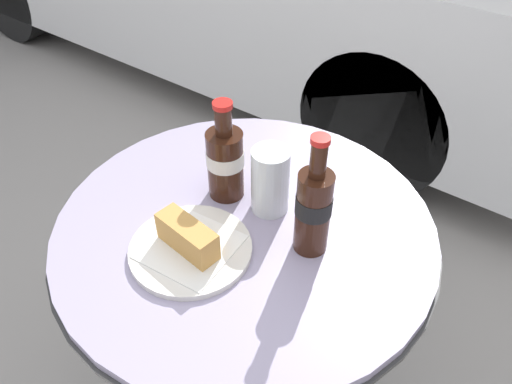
{
  "coord_description": "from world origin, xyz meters",
  "views": [
    {
      "loc": [
        0.42,
        -0.53,
        1.38
      ],
      "look_at": [
        0.0,
        0.04,
        0.76
      ],
      "focal_mm": 35.0,
      "sensor_mm": 36.0,
      "label": 1
    }
  ],
  "objects_px": {
    "cola_bottle_left": "(313,208)",
    "lunch_plate_near": "(190,245)",
    "cola_bottle_right": "(225,160)",
    "bistro_table": "(246,279)",
    "drinking_glass": "(270,183)"
  },
  "relations": [
    {
      "from": "cola_bottle_left",
      "to": "lunch_plate_near",
      "type": "bearing_deg",
      "value": -139.41
    },
    {
      "from": "cola_bottle_right",
      "to": "lunch_plate_near",
      "type": "xyz_separation_m",
      "value": [
        0.05,
        -0.16,
        -0.06
      ]
    },
    {
      "from": "cola_bottle_right",
      "to": "lunch_plate_near",
      "type": "distance_m",
      "value": 0.18
    },
    {
      "from": "cola_bottle_left",
      "to": "cola_bottle_right",
      "type": "distance_m",
      "value": 0.21
    },
    {
      "from": "cola_bottle_right",
      "to": "lunch_plate_near",
      "type": "relative_size",
      "value": 0.96
    },
    {
      "from": "bistro_table",
      "to": "drinking_glass",
      "type": "bearing_deg",
      "value": 76.97
    },
    {
      "from": "cola_bottle_left",
      "to": "lunch_plate_near",
      "type": "distance_m",
      "value": 0.23
    },
    {
      "from": "drinking_glass",
      "to": "lunch_plate_near",
      "type": "bearing_deg",
      "value": -104.26
    },
    {
      "from": "cola_bottle_left",
      "to": "drinking_glass",
      "type": "bearing_deg",
      "value": 161.07
    },
    {
      "from": "bistro_table",
      "to": "lunch_plate_near",
      "type": "height_order",
      "value": "lunch_plate_near"
    },
    {
      "from": "drinking_glass",
      "to": "lunch_plate_near",
      "type": "relative_size",
      "value": 0.62
    },
    {
      "from": "cola_bottle_right",
      "to": "drinking_glass",
      "type": "height_order",
      "value": "cola_bottle_right"
    },
    {
      "from": "lunch_plate_near",
      "to": "cola_bottle_left",
      "type": "bearing_deg",
      "value": 40.59
    },
    {
      "from": "bistro_table",
      "to": "cola_bottle_left",
      "type": "xyz_separation_m",
      "value": [
        0.13,
        0.02,
        0.26
      ]
    },
    {
      "from": "cola_bottle_left",
      "to": "cola_bottle_right",
      "type": "height_order",
      "value": "cola_bottle_left"
    }
  ]
}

